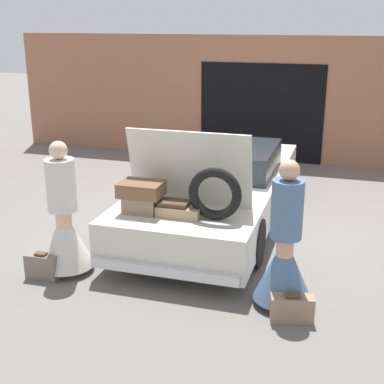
{
  "coord_description": "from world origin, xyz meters",
  "views": [
    {
      "loc": [
        1.99,
        -7.97,
        3.16
      ],
      "look_at": [
        0.0,
        -1.38,
        0.9
      ],
      "focal_mm": 50.0,
      "sensor_mm": 36.0,
      "label": 1
    }
  ],
  "objects": [
    {
      "name": "ground_plane",
      "position": [
        0.0,
        0.0,
        0.0
      ],
      "size": [
        40.0,
        40.0,
        0.0
      ],
      "primitive_type": "plane",
      "color": "slate"
    },
    {
      "name": "person_left",
      "position": [
        -1.4,
        -2.38,
        0.61
      ],
      "size": [
        0.7,
        0.7,
        1.73
      ],
      "rotation": [
        0.0,
        0.0,
        -1.83
      ],
      "color": "beige",
      "rests_on": "ground_plane"
    },
    {
      "name": "suitcase_beside_right_person",
      "position": [
        1.55,
        -2.76,
        0.15
      ],
      "size": [
        0.5,
        0.29,
        0.33
      ],
      "color": "#8C7259",
      "rests_on": "ground_plane"
    },
    {
      "name": "person_right",
      "position": [
        1.4,
        -2.43,
        0.61
      ],
      "size": [
        0.67,
        0.67,
        1.72
      ],
      "rotation": [
        0.0,
        0.0,
        1.39
      ],
      "color": "tan",
      "rests_on": "ground_plane"
    },
    {
      "name": "car",
      "position": [
        -0.0,
        -0.01,
        0.56
      ],
      "size": [
        2.0,
        5.12,
        1.79
      ],
      "color": "silver",
      "rests_on": "ground_plane"
    },
    {
      "name": "garage_wall_back",
      "position": [
        0.0,
        4.06,
        1.39
      ],
      "size": [
        12.0,
        0.14,
        2.8
      ],
      "color": "#9E664C",
      "rests_on": "ground_plane"
    },
    {
      "name": "suitcase_beside_left_person",
      "position": [
        -1.59,
        -2.67,
        0.16
      ],
      "size": [
        0.42,
        0.16,
        0.36
      ],
      "color": "#75665B",
      "rests_on": "ground_plane"
    }
  ]
}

